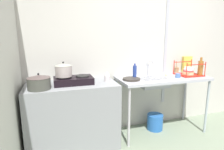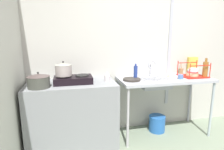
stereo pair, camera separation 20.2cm
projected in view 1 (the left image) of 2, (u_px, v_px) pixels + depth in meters
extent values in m
cube|color=beige|center=(147.00, 53.00, 3.11)|extent=(4.63, 0.10, 2.47)
cube|color=#ABAFB9|center=(166.00, 46.00, 3.12)|extent=(0.05, 0.01, 1.97)
cube|color=gray|center=(73.00, 115.00, 2.57)|extent=(1.19, 0.60, 0.90)
cube|color=#ABAFB9|center=(163.00, 78.00, 2.89)|extent=(1.39, 0.60, 0.04)
cylinder|color=#B0AEB3|center=(129.00, 118.00, 2.54)|extent=(0.04, 0.04, 0.86)
cylinder|color=#A4B3BA|center=(207.00, 107.00, 2.93)|extent=(0.04, 0.04, 0.86)
cylinder|color=#A6ABB6|center=(117.00, 105.00, 3.03)|extent=(0.04, 0.04, 0.86)
cylinder|color=#A7A9B7|center=(185.00, 97.00, 3.41)|extent=(0.04, 0.04, 0.86)
cube|color=black|center=(74.00, 80.00, 2.48)|extent=(0.50, 0.30, 0.09)
cylinder|color=black|center=(64.00, 77.00, 2.43)|extent=(0.18, 0.18, 0.02)
cylinder|color=black|center=(83.00, 76.00, 2.50)|extent=(0.18, 0.18, 0.02)
cylinder|color=#A29693|center=(64.00, 71.00, 2.41)|extent=(0.21, 0.21, 0.14)
cone|color=#9EA192|center=(63.00, 64.00, 2.40)|extent=(0.22, 0.22, 0.03)
sphere|color=black|center=(63.00, 62.00, 2.39)|extent=(0.02, 0.02, 0.02)
cylinder|color=#42443D|center=(39.00, 83.00, 2.22)|extent=(0.26, 0.26, 0.14)
cone|color=#4F413F|center=(38.00, 76.00, 2.20)|extent=(0.27, 0.27, 0.03)
sphere|color=black|center=(38.00, 74.00, 2.19)|extent=(0.02, 0.02, 0.02)
cylinder|color=silver|center=(107.00, 78.00, 2.62)|extent=(0.08, 0.08, 0.08)
cone|color=silver|center=(107.00, 73.00, 2.60)|extent=(0.08, 0.08, 0.06)
cube|color=#ABAFB9|center=(153.00, 82.00, 2.83)|extent=(0.43, 0.29, 0.13)
cylinder|color=#ABAFB9|center=(148.00, 70.00, 2.96)|extent=(0.02, 0.02, 0.19)
torus|color=#ABAFB9|center=(150.00, 64.00, 2.89)|extent=(0.13, 0.02, 0.13)
cylinder|color=#312C27|center=(131.00, 79.00, 2.69)|extent=(0.25, 0.25, 0.03)
cylinder|color=red|center=(187.00, 70.00, 2.80)|extent=(0.01, 0.01, 0.23)
cylinder|color=red|center=(205.00, 69.00, 2.90)|extent=(0.01, 0.01, 0.23)
cylinder|color=red|center=(174.00, 67.00, 3.09)|extent=(0.01, 0.01, 0.23)
cylinder|color=red|center=(191.00, 66.00, 3.20)|extent=(0.01, 0.01, 0.23)
cylinder|color=red|center=(196.00, 65.00, 2.84)|extent=(0.34, 0.01, 0.01)
cylinder|color=red|center=(183.00, 62.00, 3.13)|extent=(0.34, 0.01, 0.01)
cube|color=red|center=(188.00, 75.00, 3.02)|extent=(0.36, 0.33, 0.01)
cylinder|color=beige|center=(188.00, 74.00, 3.02)|extent=(0.18, 0.18, 0.03)
cylinder|color=beige|center=(188.00, 72.00, 3.01)|extent=(0.17, 0.17, 0.03)
cylinder|color=#C44D4C|center=(188.00, 71.00, 3.01)|extent=(0.17, 0.17, 0.03)
cylinder|color=white|center=(189.00, 69.00, 3.01)|extent=(0.16, 0.16, 0.03)
cylinder|color=silver|center=(189.00, 68.00, 3.00)|extent=(0.15, 0.15, 0.03)
cylinder|color=#4E72AF|center=(178.00, 76.00, 2.84)|extent=(0.08, 0.08, 0.06)
cylinder|color=beige|center=(168.00, 75.00, 2.94)|extent=(0.10, 0.10, 0.04)
cylinder|color=navy|center=(135.00, 72.00, 2.76)|extent=(0.06, 0.06, 0.19)
cylinder|color=navy|center=(135.00, 65.00, 2.73)|extent=(0.03, 0.03, 0.03)
cylinder|color=#956027|center=(200.00, 68.00, 2.95)|extent=(0.08, 0.08, 0.24)
cylinder|color=#956027|center=(201.00, 59.00, 2.92)|extent=(0.03, 0.03, 0.06)
cube|color=#DECA4B|center=(187.00, 64.00, 3.28)|extent=(0.17, 0.07, 0.27)
cylinder|color=#997B53|center=(176.00, 70.00, 3.23)|extent=(0.07, 0.07, 0.09)
cylinder|color=olive|center=(177.00, 66.00, 3.21)|extent=(0.02, 0.04, 0.17)
cylinder|color=#2660B3|center=(155.00, 122.00, 3.09)|extent=(0.26, 0.26, 0.25)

